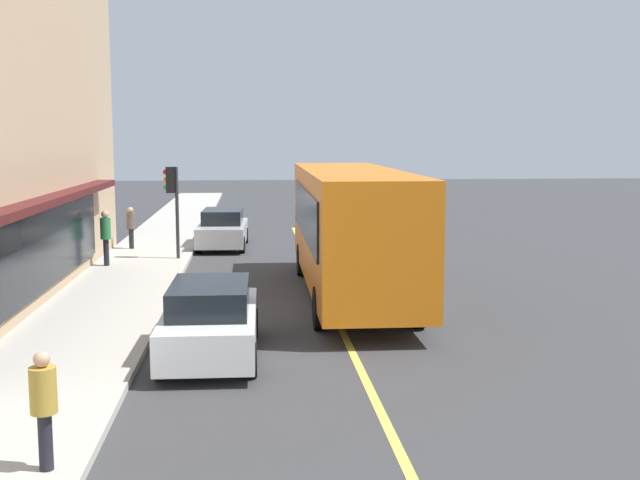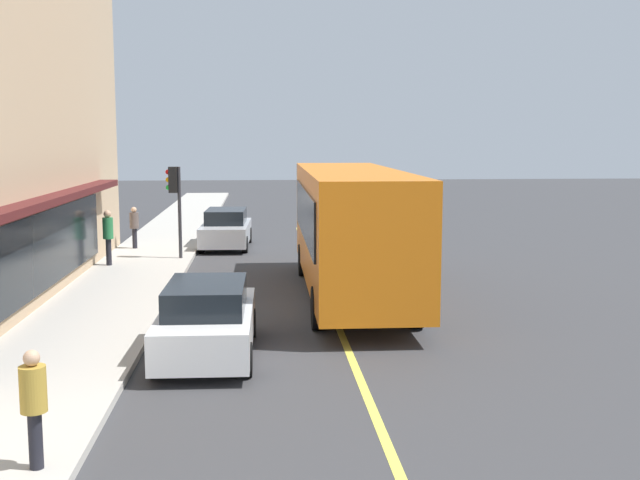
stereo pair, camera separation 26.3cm
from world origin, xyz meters
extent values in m
plane|color=#38383A|center=(0.00, 0.00, 0.00)|extent=(120.00, 120.00, 0.00)
cube|color=#B2ADA3|center=(0.00, 5.77, 0.07)|extent=(80.00, 3.13, 0.15)
cube|color=#D8D14C|center=(0.00, 0.00, 0.00)|extent=(36.00, 0.16, 0.01)
cube|color=#4C1919|center=(0.15, 7.09, 2.80)|extent=(16.00, 0.70, 0.20)
cube|color=black|center=(0.15, 7.31, 1.50)|extent=(13.71, 0.08, 2.00)
cube|color=orange|center=(1.41, -0.67, 2.00)|extent=(11.02, 2.57, 3.00)
cube|color=black|center=(6.86, -0.70, 2.36)|extent=(0.13, 2.10, 1.80)
cube|color=black|center=(1.12, 0.60, 2.36)|extent=(8.80, 0.12, 1.32)
cube|color=black|center=(1.10, -1.94, 2.36)|extent=(8.80, 0.12, 1.32)
cube|color=#0CF259|center=(6.93, -0.70, 3.25)|extent=(0.09, 1.90, 0.36)
cube|color=#2D2D33|center=(6.96, -0.70, 0.75)|extent=(0.18, 2.40, 0.40)
cylinder|color=black|center=(4.93, 0.44, 0.50)|extent=(1.00, 0.31, 1.00)
cylinder|color=black|center=(4.92, -1.82, 0.50)|extent=(1.00, 0.31, 1.00)
cylinder|color=black|center=(-2.11, 0.49, 0.50)|extent=(1.00, 0.31, 1.00)
cylinder|color=black|center=(-2.12, -1.77, 0.50)|extent=(1.00, 0.31, 1.00)
cylinder|color=#2D2D33|center=(7.88, 4.60, 1.75)|extent=(0.12, 0.12, 3.20)
cube|color=black|center=(7.88, 4.80, 2.90)|extent=(0.30, 0.30, 0.90)
sphere|color=red|center=(7.88, 4.97, 3.17)|extent=(0.18, 0.18, 0.18)
sphere|color=orange|center=(7.88, 4.97, 2.90)|extent=(0.18, 0.18, 0.18)
sphere|color=green|center=(7.88, 4.97, 2.63)|extent=(0.18, 0.18, 0.18)
cube|color=white|center=(-4.10, 2.87, 0.60)|extent=(4.33, 1.87, 0.75)
cube|color=black|center=(-4.25, 2.87, 1.25)|extent=(2.43, 1.55, 0.55)
cylinder|color=black|center=(-2.67, 3.66, 0.32)|extent=(0.64, 0.23, 0.64)
cylinder|color=black|center=(-2.70, 2.02, 0.32)|extent=(0.64, 0.23, 0.64)
cylinder|color=black|center=(-5.51, 3.71, 0.32)|extent=(0.64, 0.23, 0.64)
cylinder|color=black|center=(-5.54, 2.07, 0.32)|extent=(0.64, 0.23, 0.64)
cube|color=#B7BABF|center=(11.40, 3.16, 0.60)|extent=(4.37, 1.96, 0.75)
cube|color=black|center=(11.55, 3.15, 1.25)|extent=(2.46, 1.60, 0.55)
cylinder|color=black|center=(9.95, 2.39, 0.32)|extent=(0.65, 0.24, 0.64)
cylinder|color=black|center=(10.01, 4.03, 0.32)|extent=(0.65, 0.24, 0.64)
cylinder|color=black|center=(12.78, 2.28, 0.32)|extent=(0.65, 0.24, 0.64)
cylinder|color=black|center=(12.84, 3.92, 0.32)|extent=(0.65, 0.24, 0.64)
cylinder|color=black|center=(6.50, 6.81, 0.59)|extent=(0.18, 0.18, 0.89)
cylinder|color=#26723F|center=(6.50, 6.81, 1.39)|extent=(0.34, 0.34, 0.70)
sphere|color=tan|center=(6.50, 6.81, 1.86)|extent=(0.25, 0.25, 0.25)
cylinder|color=black|center=(10.45, 6.59, 0.53)|extent=(0.18, 0.18, 0.77)
cylinder|color=#594C47|center=(10.45, 6.59, 1.22)|extent=(0.34, 0.34, 0.61)
sphere|color=tan|center=(10.45, 6.59, 1.63)|extent=(0.21, 0.21, 0.21)
cylinder|color=black|center=(-9.70, 4.68, 0.53)|extent=(0.18, 0.18, 0.76)
cylinder|color=#B28C33|center=(-9.70, 4.68, 1.21)|extent=(0.34, 0.34, 0.60)
sphere|color=tan|center=(-9.70, 4.68, 1.61)|extent=(0.21, 0.21, 0.21)
camera|label=1|loc=(-19.50, 2.04, 4.39)|focal=43.82mm
camera|label=2|loc=(-19.52, 1.77, 4.39)|focal=43.82mm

